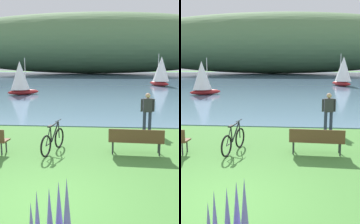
{
  "view_description": "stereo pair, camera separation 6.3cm",
  "coord_description": "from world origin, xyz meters",
  "views": [
    {
      "loc": [
        1.49,
        -5.37,
        3.0
      ],
      "look_at": [
        0.58,
        5.81,
        1.0
      ],
      "focal_mm": 44.19,
      "sensor_mm": 36.0,
      "label": 1
    },
    {
      "loc": [
        1.56,
        -5.36,
        3.0
      ],
      "look_at": [
        0.58,
        5.81,
        1.0
      ],
      "focal_mm": 44.19,
      "sensor_mm": 36.0,
      "label": 2
    }
  ],
  "objects": [
    {
      "name": "ground_plane",
      "position": [
        0.0,
        0.0,
        0.0
      ],
      "size": [
        200.0,
        200.0,
        0.0
      ],
      "primitive_type": "plane",
      "color": "#478438"
    },
    {
      "name": "bay_water",
      "position": [
        0.0,
        47.31,
        0.02
      ],
      "size": [
        180.0,
        80.0,
        0.04
      ],
      "primitive_type": "cube",
      "color": "#5B7F9E",
      "rests_on": "ground"
    },
    {
      "name": "distant_hillside",
      "position": [
        -4.63,
        73.72,
        8.3
      ],
      "size": [
        99.52,
        28.0,
        16.53
      ],
      "primitive_type": "ellipsoid",
      "color": "#567A4C",
      "rests_on": "bay_water"
    },
    {
      "name": "park_bench_further_along",
      "position": [
        2.3,
        3.53,
        0.52
      ],
      "size": [
        1.82,
        0.57,
        0.88
      ],
      "color": "brown",
      "rests_on": "ground"
    },
    {
      "name": "bicycle_leaning_near_bench",
      "position": [
        -0.49,
        3.54,
        0.4
      ],
      "size": [
        0.46,
        1.74,
        1.01
      ],
      "color": "black",
      "rests_on": "ground"
    },
    {
      "name": "person_at_shoreline",
      "position": [
        3.06,
        6.69,
        0.98
      ],
      "size": [
        0.61,
        0.25,
        1.71
      ],
      "color": "#282D47",
      "rests_on": "ground"
    },
    {
      "name": "sailboat_nearest_to_shore",
      "position": [
        7.75,
        31.16,
        1.99
      ],
      "size": [
        2.9,
        3.56,
        4.15
      ],
      "color": "#B22323",
      "rests_on": "bay_water"
    },
    {
      "name": "sailboat_toward_hillside",
      "position": [
        -7.03,
        19.79,
        1.66
      ],
      "size": [
        2.88,
        2.51,
        3.43
      ],
      "color": "#B22323",
      "rests_on": "bay_water"
    }
  ]
}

